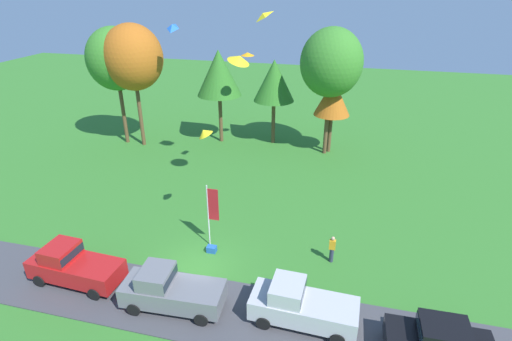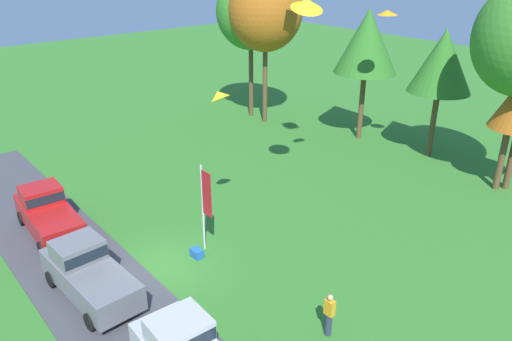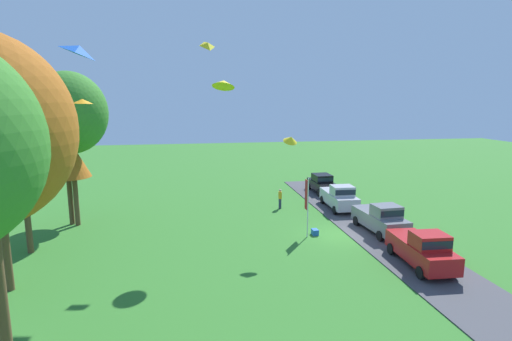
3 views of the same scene
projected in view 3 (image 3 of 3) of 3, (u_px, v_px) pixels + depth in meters
name	position (u px, v px, depth m)	size (l,w,h in m)	color
ground_plane	(339.00, 235.00, 27.79)	(120.00, 120.00, 0.00)	#337528
pavement_strip	(376.00, 232.00, 28.25)	(36.00, 4.40, 0.06)	#424247
car_pickup_by_flagpole	(423.00, 249.00, 22.26)	(5.09, 2.25, 2.14)	red
car_pickup_mid_row	(381.00, 218.00, 27.94)	(5.09, 2.26, 2.14)	slate
car_pickup_far_end	(340.00, 197.00, 34.01)	(5.07, 2.20, 2.14)	#B7B7BC
car_sedan_near_entrance	(322.00, 183.00, 40.00)	(4.43, 2.02, 1.84)	black
person_beside_suv	(280.00, 199.00, 34.32)	(0.36, 0.24, 1.71)	#2D334C
tree_left_of_center	(21.00, 153.00, 23.54)	(3.86, 3.86, 8.15)	brown
tree_center_back	(69.00, 113.00, 28.49)	(5.35, 5.35, 11.30)	brown
tree_far_left	(67.00, 156.00, 29.28)	(3.26, 3.26, 6.88)	brown
flag_banner	(307.00, 199.00, 27.12)	(0.71, 0.08, 4.14)	silver
cooler_box	(315.00, 232.00, 27.78)	(0.56, 0.40, 0.40)	blue
kite_diamond_high_left	(208.00, 45.00, 25.69)	(0.77, 0.92, 0.26)	yellow
kite_delta_mid_center	(224.00, 84.00, 25.03)	(1.43, 1.43, 0.42)	yellow
kite_delta_low_drifter	(82.00, 101.00, 22.26)	(1.11, 1.11, 0.26)	orange
kite_delta_trailing_tail	(291.00, 139.00, 25.44)	(0.90, 0.90, 0.35)	yellow
kite_diamond_high_right	(80.00, 50.00, 16.47)	(0.74, 1.09, 0.36)	blue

